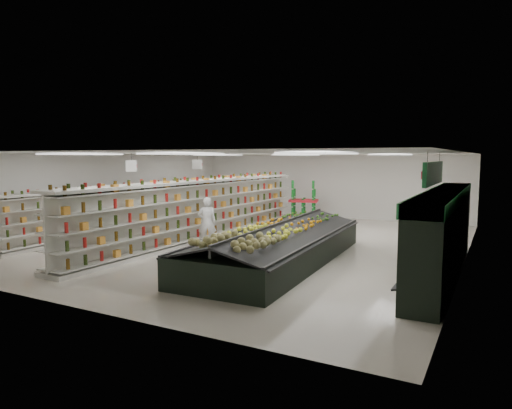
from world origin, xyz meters
The scene contains 16 objects.
floor centered at (0.00, 0.00, 0.00)m, with size 16.00×16.00×0.00m, color beige.
ceiling centered at (0.00, 0.00, 3.20)m, with size 14.00×16.00×0.02m, color white.
wall_back centered at (0.00, 8.00, 1.60)m, with size 14.00×0.02×3.20m, color white.
wall_front centered at (0.00, -8.00, 1.60)m, with size 14.00×0.02×3.20m, color white.
wall_left centered at (-7.00, 0.00, 1.60)m, with size 0.02×16.00×3.20m, color white.
wall_right centered at (7.00, 0.00, 1.60)m, with size 0.02×16.00×3.20m, color white.
produce_wall_case centered at (6.53, -1.50, 1.24)m, with size 0.93×8.00×2.20m.
aisle_sign_near centered at (-3.80, -2.00, 2.75)m, with size 0.52×0.06×0.75m.
aisle_sign_far centered at (-3.80, 2.00, 2.75)m, with size 0.52×0.06×0.75m.
hortifruti_banner centered at (6.25, -1.50, 2.65)m, with size 0.12×3.20×0.95m.
gondola_left centered at (-5.99, -0.47, 0.86)m, with size 0.98×10.87×1.88m.
gondola_center centered at (-1.94, -0.43, 1.03)m, with size 1.36×12.91×2.23m.
produce_island centered at (2.18, -2.34, 0.54)m, with size 3.21×7.99×1.18m.
soda_endcap centered at (-0.64, 6.44, 0.86)m, with size 1.58×1.27×1.77m.
shopper_main centered at (-0.92, -1.51, 0.86)m, with size 0.63×0.41×1.71m, color white.
shopper_background centered at (-3.91, 5.00, 0.91)m, with size 0.88×0.54×1.81m, color #98825D.
Camera 1 is at (7.80, -14.25, 3.08)m, focal length 32.00 mm.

